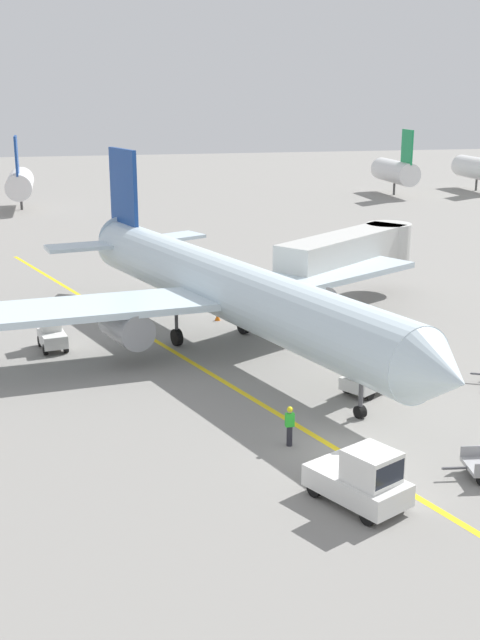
% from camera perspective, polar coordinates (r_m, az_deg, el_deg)
% --- Properties ---
extents(ground_plane, '(300.00, 300.00, 0.00)m').
position_cam_1_polar(ground_plane, '(33.15, 7.11, -9.13)').
color(ground_plane, gray).
extents(taxi_line_yellow, '(25.83, 75.91, 0.01)m').
position_cam_1_polar(taxi_line_yellow, '(37.05, 2.01, -6.22)').
color(taxi_line_yellow, yellow).
rests_on(taxi_line_yellow, ground).
extents(airliner, '(27.62, 34.37, 10.10)m').
position_cam_1_polar(airliner, '(44.78, -1.19, 2.33)').
color(airliner, silver).
rests_on(airliner, ground).
extents(jet_bridge, '(11.63, 9.81, 4.85)m').
position_cam_1_polar(jet_bridge, '(54.63, 8.10, 4.82)').
color(jet_bridge, beige).
rests_on(jet_bridge, ground).
extents(pushback_tug, '(3.33, 4.07, 2.20)m').
position_cam_1_polar(pushback_tug, '(28.86, 8.55, -11.01)').
color(pushback_tug, silver).
rests_on(pushback_tug, ground).
extents(baggage_tug_near_wing, '(1.72, 2.60, 2.10)m').
position_cam_1_polar(baggage_tug_near_wing, '(46.20, -13.10, -0.86)').
color(baggage_tug_near_wing, silver).
rests_on(baggage_tug_near_wing, ground).
extents(belt_loader_forward_hold, '(4.89, 3.75, 2.59)m').
position_cam_1_polar(belt_loader_forward_hold, '(39.47, 9.41, -3.81)').
color(belt_loader_forward_hold, silver).
rests_on(belt_loader_forward_hold, ground).
extents(belt_loader_aft_hold, '(3.29, 5.05, 2.59)m').
position_cam_1_polar(belt_loader_aft_hold, '(45.13, 10.23, -1.30)').
color(belt_loader_aft_hold, silver).
rests_on(belt_loader_aft_hold, ground).
extents(ground_crew_marshaller, '(0.36, 0.24, 1.70)m').
position_cam_1_polar(ground_crew_marshaller, '(33.07, 3.51, -7.36)').
color(ground_crew_marshaller, '#26262D').
rests_on(ground_crew_marshaller, ground).
extents(safety_cone_nose_right, '(0.36, 0.36, 0.44)m').
position_cam_1_polar(safety_cone_nose_right, '(50.66, -1.59, 0.22)').
color(safety_cone_nose_right, orange).
rests_on(safety_cone_nose_right, ground).
extents(distant_aircraft_mid_left, '(3.00, 10.10, 8.80)m').
position_cam_1_polar(distant_aircraft_mid_left, '(100.13, -15.21, 9.30)').
color(distant_aircraft_mid_left, silver).
rests_on(distant_aircraft_mid_left, ground).
extents(distant_aircraft_mid_right, '(3.00, 10.10, 8.80)m').
position_cam_1_polar(distant_aircraft_mid_right, '(112.52, 10.87, 10.25)').
color(distant_aircraft_mid_right, silver).
rests_on(distant_aircraft_mid_right, ground).
extents(distant_aircraft_far_right, '(3.00, 10.10, 8.80)m').
position_cam_1_polar(distant_aircraft_far_right, '(119.93, 16.39, 10.24)').
color(distant_aircraft_far_right, silver).
rests_on(distant_aircraft_far_right, ground).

